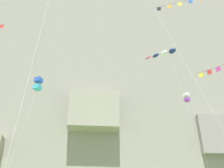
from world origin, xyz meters
TOP-DOWN VIEW (x-y plane):
  - cliff_face at (0.01, 62.97)m, footprint 180.00×28.08m
  - kite_box_upper_mid at (-7.87, 28.58)m, footprint 2.91×4.17m
  - kite_banner_upper_right at (9.90, 19.53)m, footprint 6.04×6.76m
  - kite_box_far_left at (14.29, 33.16)m, footprint 2.20×3.11m
  - kite_banner_upper_left at (10.83, 16.10)m, footprint 3.09×3.93m
  - kite_windsock_front_field at (9.02, 25.32)m, footprint 5.72×3.74m

SIDE VIEW (x-z plane):
  - kite_banner_upper_left at x=10.83m, z-range 6.85..23.16m
  - kite_box_upper_mid at x=-7.87m, z-range 10.02..31.90m
  - kite_box_far_left at x=14.29m, z-range 10.79..33.97m
  - kite_windsock_front_field at x=9.02m, z-range 12.07..37.43m
  - kite_banner_upper_right at x=9.90m, z-range 12.41..41.01m
  - cliff_face at x=0.01m, z-range -0.03..71.79m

